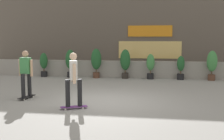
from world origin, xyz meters
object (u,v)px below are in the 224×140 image
at_px(potted_plant_4, 151,65).
at_px(potted_plant_2, 96,61).
at_px(skater_far_right, 74,78).
at_px(potted_plant_6, 212,63).
at_px(potted_plant_3, 125,62).
at_px(potted_plant_1, 70,61).
at_px(skater_far_left, 26,72).
at_px(potted_plant_5, 181,67).
at_px(potted_plant_0, 44,63).

bearing_deg(potted_plant_4, potted_plant_2, -180.00).
bearing_deg(skater_far_right, potted_plant_6, 52.08).
bearing_deg(potted_plant_4, potted_plant_6, -0.00).
bearing_deg(potted_plant_3, potted_plant_1, 180.00).
xyz_separation_m(potted_plant_2, skater_far_left, (-1.30, -5.58, 0.01)).
height_order(potted_plant_1, potted_plant_3, potted_plant_3).
bearing_deg(potted_plant_6, potted_plant_3, 180.00).
relative_size(potted_plant_4, potted_plant_5, 1.07).
xyz_separation_m(potted_plant_1, potted_plant_5, (5.90, 0.00, -0.22)).
distance_m(potted_plant_6, skater_far_right, 8.50).
relative_size(potted_plant_0, skater_far_right, 0.78).
xyz_separation_m(potted_plant_2, potted_plant_6, (5.99, 0.00, -0.05)).
relative_size(potted_plant_0, potted_plant_5, 1.08).
bearing_deg(potted_plant_3, skater_far_right, -96.91).
height_order(potted_plant_0, potted_plant_4, potted_plant_0).
bearing_deg(potted_plant_3, potted_plant_5, 0.00).
height_order(potted_plant_5, skater_far_left, skater_far_left).
bearing_deg(potted_plant_5, potted_plant_0, -180.00).
height_order(potted_plant_6, skater_far_right, skater_far_right).
xyz_separation_m(potted_plant_4, skater_far_left, (-4.21, -5.58, 0.21)).
relative_size(potted_plant_3, potted_plant_6, 1.03).
height_order(potted_plant_1, potted_plant_6, potted_plant_1).
xyz_separation_m(potted_plant_1, potted_plant_4, (4.35, 0.00, -0.15)).
relative_size(potted_plant_2, potted_plant_3, 1.02).
relative_size(potted_plant_1, potted_plant_2, 0.96).
relative_size(potted_plant_6, skater_far_left, 0.89).
bearing_deg(potted_plant_4, skater_far_right, -107.72).
relative_size(potted_plant_2, potted_plant_4, 1.20).
xyz_separation_m(potted_plant_0, skater_far_right, (3.75, -6.71, 0.20)).
xyz_separation_m(potted_plant_2, potted_plant_4, (2.91, 0.00, -0.19)).
xyz_separation_m(potted_plant_2, skater_far_right, (0.76, -6.71, 0.01)).
bearing_deg(potted_plant_0, potted_plant_4, 0.00).
bearing_deg(potted_plant_0, skater_far_left, -73.25).
relative_size(potted_plant_0, potted_plant_2, 0.84).
relative_size(skater_far_right, skater_far_left, 1.00).
relative_size(potted_plant_4, skater_far_left, 0.78).
bearing_deg(potted_plant_2, potted_plant_6, 0.00).
height_order(potted_plant_0, potted_plant_1, potted_plant_1).
bearing_deg(skater_far_left, potted_plant_0, 106.75).
xyz_separation_m(potted_plant_0, potted_plant_2, (2.98, -0.00, 0.18)).
distance_m(potted_plant_0, potted_plant_1, 1.54).
height_order(potted_plant_3, skater_far_left, skater_far_left).
distance_m(potted_plant_3, potted_plant_4, 1.34).
distance_m(potted_plant_4, skater_far_left, 6.99).
distance_m(potted_plant_0, potted_plant_6, 8.97).
distance_m(potted_plant_0, potted_plant_4, 5.89).
distance_m(potted_plant_3, skater_far_right, 6.75).
bearing_deg(potted_plant_1, skater_far_left, -88.52).
bearing_deg(potted_plant_4, potted_plant_0, -180.00).
height_order(potted_plant_5, skater_far_right, skater_far_right).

